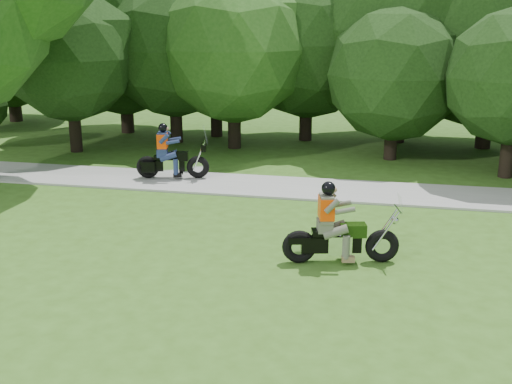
{
  "coord_description": "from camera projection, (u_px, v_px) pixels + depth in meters",
  "views": [
    {
      "loc": [
        1.58,
        -8.95,
        4.75
      ],
      "look_at": [
        -1.07,
        3.42,
        1.17
      ],
      "focal_mm": 45.0,
      "sensor_mm": 36.0,
      "label": 1
    }
  ],
  "objects": [
    {
      "name": "walkway",
      "position": [
        329.0,
        190.0,
        17.55
      ],
      "size": [
        60.0,
        2.2,
        0.06
      ],
      "primitive_type": "cube",
      "color": "gray",
      "rests_on": "ground"
    },
    {
      "name": "ground",
      "position": [
        277.0,
        326.0,
        10.03
      ],
      "size": [
        100.0,
        100.0,
        0.0
      ],
      "primitive_type": "plane",
      "color": "#385E1B",
      "rests_on": "ground"
    },
    {
      "name": "touring_motorcycle",
      "position": [
        168.0,
        158.0,
        18.5
      ],
      "size": [
        2.1,
        0.94,
        1.62
      ],
      "rotation": [
        0.0,
        0.0,
        0.22
      ],
      "color": "black",
      "rests_on": "walkway"
    },
    {
      "name": "chopper_motorcycle",
      "position": [
        335.0,
        233.0,
        12.4
      ],
      "size": [
        2.27,
        0.92,
        1.64
      ],
      "rotation": [
        0.0,
        0.0,
        0.24
      ],
      "color": "black",
      "rests_on": "ground"
    },
    {
      "name": "tree_line",
      "position": [
        370.0,
        43.0,
        22.68
      ],
      "size": [
        38.88,
        11.53,
        7.77
      ],
      "color": "black",
      "rests_on": "ground"
    }
  ]
}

